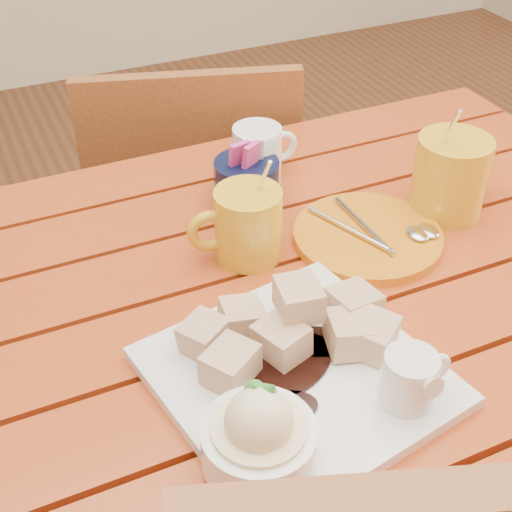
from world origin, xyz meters
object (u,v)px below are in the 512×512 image
dessert_plate (293,381)px  coffee_mug_left (246,224)px  orange_saucer (369,236)px  coffee_mug_right (452,174)px  chair_far (194,220)px  table (264,365)px

dessert_plate → coffee_mug_left: coffee_mug_left is taller
orange_saucer → coffee_mug_right: bearing=7.7°
coffee_mug_left → orange_saucer: coffee_mug_left is taller
coffee_mug_left → chair_far: 0.61m
table → orange_saucer: orange_saucer is taller
table → orange_saucer: (0.18, 0.05, 0.11)m
coffee_mug_right → orange_saucer: coffee_mug_right is taller
coffee_mug_left → orange_saucer: bearing=-5.3°
table → chair_far: chair_far is taller
table → orange_saucer: bearing=17.0°
table → chair_far: size_ratio=1.44×
coffee_mug_right → table: bearing=179.3°
dessert_plate → chair_far: size_ratio=0.37×
table → chair_far: (0.11, 0.59, -0.18)m
table → coffee_mug_right: 0.36m
chair_far → orange_saucer: bearing=113.4°
table → dessert_plate: 0.21m
dessert_plate → orange_saucer: (0.22, 0.21, -0.02)m
table → coffee_mug_left: size_ratio=8.39×
dessert_plate → coffee_mug_left: (0.06, 0.24, 0.02)m
coffee_mug_left → chair_far: coffee_mug_left is taller
dessert_plate → coffee_mug_right: size_ratio=1.85×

